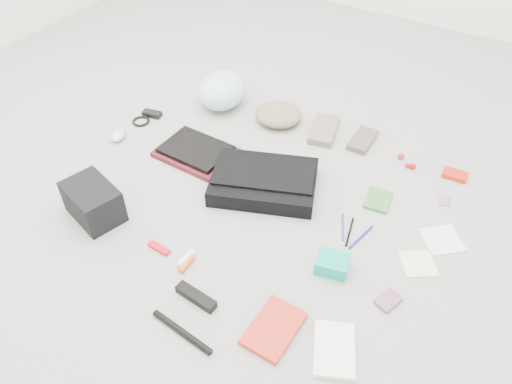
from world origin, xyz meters
The scene contains 33 objects.
ground_plane centered at (0.00, 0.00, 0.00)m, with size 4.00×4.00×0.00m, color gray.
messenger_bag centered at (-0.01, 0.08, 0.04)m, with size 0.43×0.31×0.07m, color black.
bag_flap centered at (-0.01, 0.08, 0.08)m, with size 0.41×0.19×0.01m, color black.
laptop_sleeve centered at (-0.39, 0.12, 0.01)m, with size 0.33×0.25×0.02m, color #59161C.
laptop centered at (-0.39, 0.12, 0.03)m, with size 0.29×0.21×0.02m, color black.
bike_helmet centered at (-0.51, 0.52, 0.09)m, with size 0.23×0.28×0.17m, color #C2F4F0.
beanie centered at (-0.20, 0.54, 0.04)m, with size 0.23×0.22×0.08m, color #806E51.
mitten_left centered at (0.04, 0.57, 0.02)m, with size 0.11×0.23×0.03m, color #786759.
mitten_right centered at (0.22, 0.59, 0.01)m, with size 0.09×0.18×0.03m, color brown.
power_brick centered at (-0.76, 0.25, 0.01)m, with size 0.09×0.04×0.03m, color black.
cable_coil centered at (-0.77, 0.18, 0.01)m, with size 0.09×0.09×0.01m, color black.
mouse centered at (-0.78, 0.03, 0.02)m, with size 0.06×0.10×0.04m, color silver.
camera_bag centered at (-0.50, -0.40, 0.07)m, with size 0.22×0.16×0.15m, color black.
multitool centered at (-0.17, -0.41, 0.01)m, with size 0.09×0.03×0.01m, color red.
toiletry_tube_white centered at (-0.06, -0.40, 0.01)m, with size 0.02×0.02×0.08m, color white.
toiletry_tube_orange centered at (-0.04, -0.42, 0.01)m, with size 0.02×0.02×0.08m, color #D14F1D.
u_lock centered at (0.08, -0.52, 0.02)m, with size 0.16×0.04×0.03m, color black.
bike_pump centered at (0.11, -0.65, 0.01)m, with size 0.02×0.02×0.24m, color black.
book_red centered at (0.36, -0.48, 0.01)m, with size 0.14×0.21×0.02m, color red.
book_white centered at (0.56, -0.45, 0.01)m, with size 0.13×0.19×0.02m, color silver.
notepad centered at (0.43, 0.26, 0.01)m, with size 0.10×0.13×0.01m, color #357132.
pen_blue centered at (0.37, 0.05, 0.00)m, with size 0.01×0.01×0.14m, color #203298.
pen_black centered at (0.40, 0.04, 0.00)m, with size 0.01×0.01×0.15m, color black.
pen_navy centered at (0.45, 0.03, 0.00)m, with size 0.01×0.01×0.15m, color navy.
accordion_wallet centered at (0.41, -0.16, 0.03)m, with size 0.11×0.09×0.06m, color #0BAD9C.
card_deck centered at (0.64, -0.19, 0.01)m, with size 0.06×0.09×0.02m, color #845868.
napkin_top centered at (0.72, 0.18, 0.00)m, with size 0.14×0.14×0.01m, color silver.
napkin_bottom centered at (0.67, 0.02, 0.00)m, with size 0.12×0.12×0.01m, color beige.
lollipop_a centered at (0.42, 0.57, 0.01)m, with size 0.03×0.03×0.03m, color #AC1F2B.
lollipop_b centered at (0.46, 0.53, 0.01)m, with size 0.02×0.02×0.02m, color red.
lollipop_c centered at (0.48, 0.53, 0.01)m, with size 0.03×0.03×0.03m, color #A7150D.
altoids_tin centered at (0.66, 0.57, 0.01)m, with size 0.10×0.06×0.02m, color red.
stamp_sheet centered at (0.67, 0.40, 0.00)m, with size 0.05×0.06×0.00m, color gray.
Camera 1 is at (0.76, -1.26, 1.43)m, focal length 35.00 mm.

